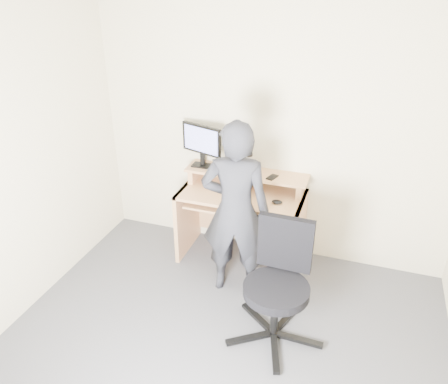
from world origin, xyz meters
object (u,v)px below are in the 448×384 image
Objects in this scene: desk at (244,208)px; office_chair at (279,279)px; person at (235,211)px; monitor at (202,142)px.

desk is 1.13m from office_chair.
desk is at bearing 122.11° from office_chair.
person is at bearing 140.29° from office_chair.
office_chair is 0.60× the size of person.
desk is 0.77m from monitor.
person is at bearing -30.07° from monitor.
monitor is 1.59m from office_chair.
monitor is 0.87m from person.
office_chair is (1.03, -1.03, -0.63)m from monitor.
desk is at bearing -91.62° from person.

